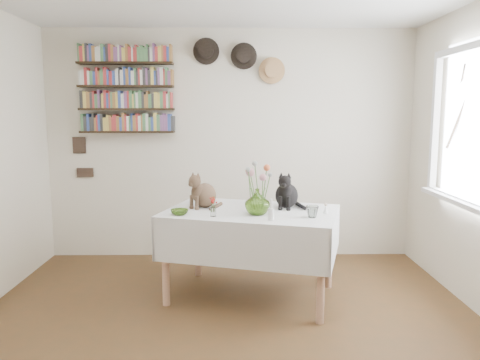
{
  "coord_description": "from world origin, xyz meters",
  "views": [
    {
      "loc": [
        0.05,
        -2.9,
        1.61
      ],
      "look_at": [
        0.09,
        0.94,
        1.05
      ],
      "focal_mm": 35.0,
      "sensor_mm": 36.0,
      "label": 1
    }
  ],
  "objects_px": {
    "black_cat": "(287,189)",
    "bookshelf_unit": "(126,90)",
    "tabby_cat": "(205,189)",
    "flower_vase": "(257,202)",
    "dining_table": "(251,232)"
  },
  "relations": [
    {
      "from": "black_cat",
      "to": "flower_vase",
      "type": "xyz_separation_m",
      "value": [
        -0.27,
        -0.3,
        -0.06
      ]
    },
    {
      "from": "tabby_cat",
      "to": "bookshelf_unit",
      "type": "height_order",
      "value": "bookshelf_unit"
    },
    {
      "from": "tabby_cat",
      "to": "bookshelf_unit",
      "type": "relative_size",
      "value": 0.33
    },
    {
      "from": "dining_table",
      "to": "flower_vase",
      "type": "relative_size",
      "value": 7.59
    },
    {
      "from": "dining_table",
      "to": "bookshelf_unit",
      "type": "height_order",
      "value": "bookshelf_unit"
    },
    {
      "from": "bookshelf_unit",
      "to": "black_cat",
      "type": "bearing_deg",
      "value": -31.59
    },
    {
      "from": "dining_table",
      "to": "flower_vase",
      "type": "distance_m",
      "value": 0.34
    },
    {
      "from": "dining_table",
      "to": "black_cat",
      "type": "xyz_separation_m",
      "value": [
        0.32,
        0.13,
        0.36
      ]
    },
    {
      "from": "bookshelf_unit",
      "to": "flower_vase",
      "type": "bearing_deg",
      "value": -43.94
    },
    {
      "from": "black_cat",
      "to": "bookshelf_unit",
      "type": "distance_m",
      "value": 2.1
    },
    {
      "from": "tabby_cat",
      "to": "bookshelf_unit",
      "type": "distance_m",
      "value": 1.59
    },
    {
      "from": "black_cat",
      "to": "flower_vase",
      "type": "distance_m",
      "value": 0.41
    },
    {
      "from": "black_cat",
      "to": "tabby_cat",
      "type": "bearing_deg",
      "value": -167.02
    },
    {
      "from": "black_cat",
      "to": "bookshelf_unit",
      "type": "xyz_separation_m",
      "value": [
        -1.61,
        0.99,
        0.91
      ]
    },
    {
      "from": "dining_table",
      "to": "bookshelf_unit",
      "type": "bearing_deg",
      "value": 139.11
    }
  ]
}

